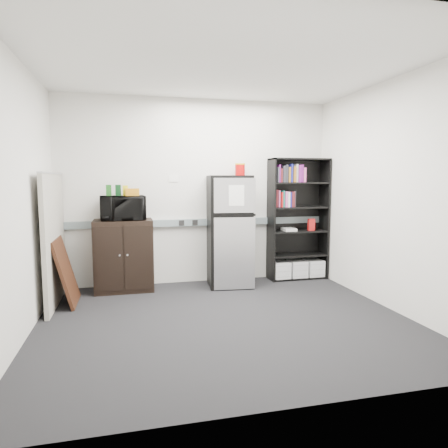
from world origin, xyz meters
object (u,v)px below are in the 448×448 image
refrigerator (229,231)px  microwave (122,208)px  cabinet (124,255)px  bookshelf (298,220)px  cubicle_partition (54,239)px

refrigerator → microwave: bearing=-177.0°
cabinet → refrigerator: bearing=-3.1°
bookshelf → cubicle_partition: bearing=-171.9°
refrigerator → cabinet: bearing=-177.7°
cabinet → refrigerator: refrigerator is taller
cubicle_partition → microwave: bearing=26.3°
cubicle_partition → refrigerator: size_ratio=1.02×
cabinet → refrigerator: size_ratio=0.62×
bookshelf → microwave: bookshelf is taller
cubicle_partition → microwave: 0.97m
bookshelf → cabinet: size_ratio=1.88×
bookshelf → refrigerator: size_ratio=1.16×
cubicle_partition → cabinet: cubicle_partition is taller
bookshelf → microwave: (-2.61, -0.08, 0.24)m
bookshelf → refrigerator: bearing=-172.7°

